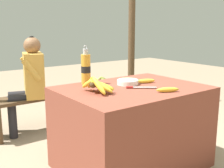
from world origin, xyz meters
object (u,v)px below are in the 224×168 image
object	(u,v)px
loose_banana_front	(168,90)
wooden_bench	(67,96)
seated_vendor	(30,79)
support_post_far	(132,30)
water_bottle	(86,69)
banana_bunch_green	(104,81)
serving_bowl	(128,82)
banana_bunch_ripe	(97,84)
loose_banana_side	(146,81)
knife	(137,87)

from	to	relation	value
loose_banana_front	wooden_bench	bearing A→B (deg)	91.97
loose_banana_front	seated_vendor	size ratio (longest dim) A/B	0.17
loose_banana_front	support_post_far	bearing A→B (deg)	56.85
water_bottle	loose_banana_front	world-z (taller)	water_bottle
water_bottle	banana_bunch_green	size ratio (longest dim) A/B	1.17
serving_bowl	banana_bunch_green	size ratio (longest dim) A/B	0.64
serving_bowl	wooden_bench	world-z (taller)	serving_bowl
banana_bunch_ripe	loose_banana_side	size ratio (longest dim) A/B	1.77
wooden_bench	banana_bunch_ripe	bearing A→B (deg)	-107.01
loose_banana_side	wooden_bench	size ratio (longest dim) A/B	0.09
loose_banana_front	knife	size ratio (longest dim) A/B	0.86
wooden_bench	support_post_far	size ratio (longest dim) A/B	0.84
banana_bunch_ripe	loose_banana_front	xyz separation A→B (m)	(0.45, -0.30, -0.05)
banana_bunch_ripe	knife	xyz separation A→B (m)	(0.34, -0.07, -0.06)
water_bottle	banana_bunch_green	world-z (taller)	water_bottle
wooden_bench	support_post_far	world-z (taller)	support_post_far
loose_banana_front	seated_vendor	world-z (taller)	seated_vendor
knife	loose_banana_front	bearing A→B (deg)	-29.14
wooden_bench	loose_banana_front	bearing A→B (deg)	-88.03
water_bottle	knife	world-z (taller)	water_bottle
wooden_bench	seated_vendor	size ratio (longest dim) A/B	1.73
banana_bunch_ripe	wooden_bench	size ratio (longest dim) A/B	0.17
water_bottle	loose_banana_front	bearing A→B (deg)	-61.60
wooden_bench	banana_bunch_green	world-z (taller)	banana_bunch_green
banana_bunch_ripe	seated_vendor	size ratio (longest dim) A/B	0.29
seated_vendor	water_bottle	bearing A→B (deg)	116.49
banana_bunch_ripe	banana_bunch_green	world-z (taller)	banana_bunch_ripe
loose_banana_side	water_bottle	bearing A→B (deg)	147.65
loose_banana_front	loose_banana_side	distance (m)	0.37
banana_bunch_ripe	knife	distance (m)	0.35
seated_vendor	support_post_far	distance (m)	1.83
knife	support_post_far	xyz separation A→B (m)	(1.32, 1.63, 0.42)
serving_bowl	seated_vendor	bearing A→B (deg)	110.88
seated_vendor	banana_bunch_green	world-z (taller)	seated_vendor
loose_banana_front	serving_bowl	bearing A→B (deg)	99.29
wooden_bench	banana_bunch_green	distance (m)	0.57
serving_bowl	water_bottle	distance (m)	0.38
water_bottle	loose_banana_side	xyz separation A→B (m)	(0.44, -0.28, -0.12)
loose_banana_side	knife	distance (m)	0.24
loose_banana_side	knife	xyz separation A→B (m)	(-0.21, -0.12, -0.01)
water_bottle	wooden_bench	bearing A→B (deg)	73.06
knife	seated_vendor	size ratio (longest dim) A/B	0.19
support_post_far	loose_banana_front	bearing A→B (deg)	-123.15
loose_banana_front	knife	distance (m)	0.26
water_bottle	knife	xyz separation A→B (m)	(0.24, -0.40, -0.13)
water_bottle	knife	distance (m)	0.48
water_bottle	banana_bunch_green	distance (m)	1.32
banana_bunch_ripe	seated_vendor	bearing A→B (deg)	92.84
serving_bowl	support_post_far	bearing A→B (deg)	48.79
knife	wooden_bench	xyz separation A→B (m)	(0.05, 1.35, -0.35)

